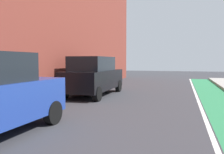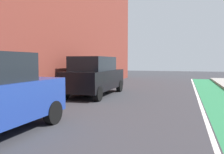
{
  "view_description": "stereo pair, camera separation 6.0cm",
  "coord_description": "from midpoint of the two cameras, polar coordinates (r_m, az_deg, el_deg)",
  "views": [
    {
      "loc": [
        1.5,
        6.06,
        1.78
      ],
      "look_at": [
        -0.47,
        12.55,
        1.3
      ],
      "focal_mm": 37.38,
      "sensor_mm": 36.0,
      "label": 1
    },
    {
      "loc": [
        1.56,
        6.07,
        1.78
      ],
      "look_at": [
        -0.47,
        12.55,
        1.3
      ],
      "focal_mm": 37.38,
      "sensor_mm": 36.0,
      "label": 2
    }
  ],
  "objects": [
    {
      "name": "ground_plane",
      "position": [
        6.39,
        2.39,
        -12.15
      ],
      "size": [
        70.43,
        70.43,
        0.0
      ],
      "primitive_type": "plane",
      "color": "#38383D"
    },
    {
      "name": "parked_suv_black",
      "position": [
        11.97,
        -4.62,
        0.35
      ],
      "size": [
        1.89,
        4.51,
        1.98
      ],
      "color": "black",
      "rests_on": "ground"
    },
    {
      "name": "lane_divider_stripe",
      "position": [
        8.17,
        21.41,
        -8.84
      ],
      "size": [
        0.12,
        32.01,
        0.0
      ],
      "primitive_type": "cube",
      "color": "white",
      "rests_on": "ground"
    }
  ]
}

